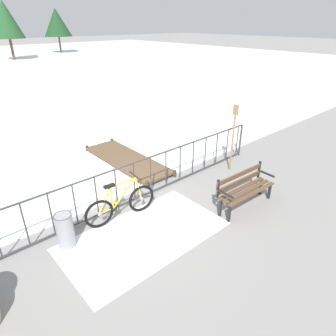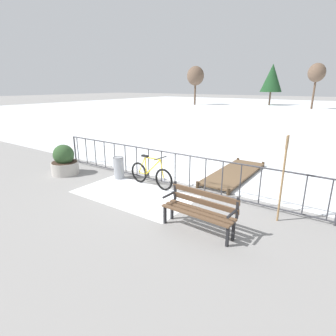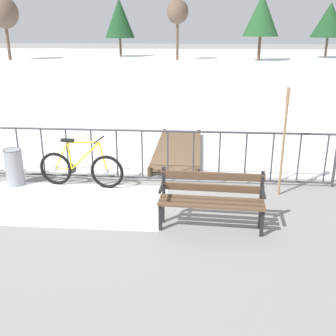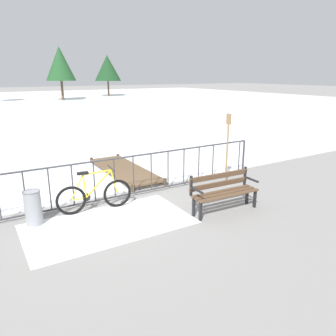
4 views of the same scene
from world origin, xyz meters
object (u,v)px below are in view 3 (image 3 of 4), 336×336
park_bench (212,196)px  trash_bin (14,167)px  oar_upright (284,135)px  bicycle_near_railing (81,168)px

park_bench → trash_bin: size_ratio=2.22×
park_bench → oar_upright: size_ratio=0.82×
bicycle_near_railing → park_bench: (2.49, -1.48, 0.14)m
bicycle_near_railing → park_bench: 2.90m
bicycle_near_railing → oar_upright: (3.78, -0.11, 0.77)m
bicycle_near_railing → trash_bin: (-1.32, -0.04, 0.00)m
park_bench → trash_bin: 4.07m
bicycle_near_railing → trash_bin: bearing=-178.4°
trash_bin → oar_upright: bearing=-0.9°
bicycle_near_railing → trash_bin: 1.32m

